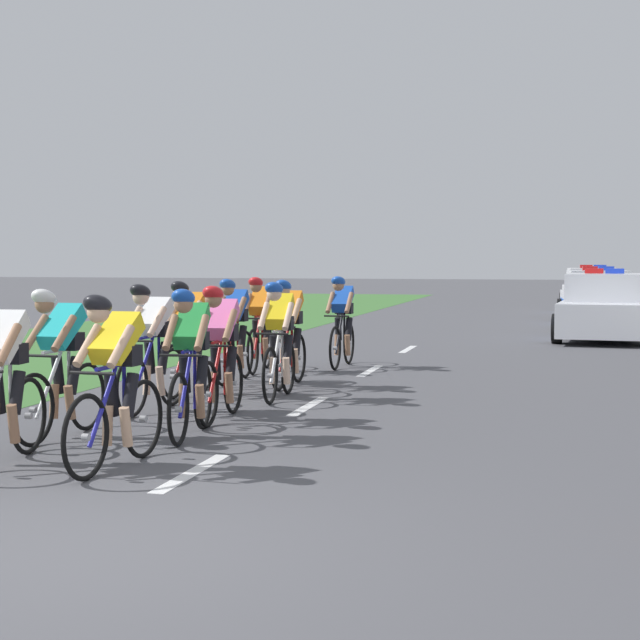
# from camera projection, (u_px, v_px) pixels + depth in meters

# --- Properties ---
(ground_plane) EXTENTS (160.00, 160.00, 0.00)m
(ground_plane) POSITION_uv_depth(u_px,v_px,m) (62.00, 547.00, 6.43)
(ground_plane) COLOR #4C4C51
(grass_verge) EXTENTS (7.00, 60.00, 0.01)m
(grass_verge) POSITION_uv_depth(u_px,v_px,m) (88.00, 343.00, 21.63)
(grass_verge) COLOR #3D7033
(grass_verge) RESTS_ON ground
(lane_markings_centre) EXTENTS (0.14, 17.60, 0.01)m
(lane_markings_centre) POSITION_uv_depth(u_px,v_px,m) (309.00, 406.00, 12.53)
(lane_markings_centre) COLOR white
(lane_markings_centre) RESTS_ON ground
(cyclist_lead) EXTENTS (0.44, 1.72, 1.56)m
(cyclist_lead) POSITION_uv_depth(u_px,v_px,m) (1.00, 377.00, 8.91)
(cyclist_lead) COLOR black
(cyclist_lead) RESTS_ON ground
(cyclist_second) EXTENTS (0.44, 1.72, 1.56)m
(cyclist_second) POSITION_uv_depth(u_px,v_px,m) (114.00, 379.00, 8.75)
(cyclist_second) COLOR black
(cyclist_second) RESTS_ON ground
(cyclist_third) EXTENTS (0.44, 1.72, 1.56)m
(cyclist_third) POSITION_uv_depth(u_px,v_px,m) (60.00, 362.00, 10.24)
(cyclist_third) COLOR black
(cyclist_third) RESTS_ON ground
(cyclist_fourth) EXTENTS (0.45, 1.72, 1.56)m
(cyclist_fourth) POSITION_uv_depth(u_px,v_px,m) (190.00, 361.00, 10.29)
(cyclist_fourth) COLOR black
(cyclist_fourth) RESTS_ON ground
(cyclist_fifth) EXTENTS (0.45, 1.72, 1.56)m
(cyclist_fifth) POSITION_uv_depth(u_px,v_px,m) (152.00, 346.00, 12.02)
(cyclist_fifth) COLOR black
(cyclist_fifth) RESTS_ON ground
(cyclist_sixth) EXTENTS (0.43, 1.72, 1.56)m
(cyclist_sixth) POSITION_uv_depth(u_px,v_px,m) (220.00, 351.00, 11.38)
(cyclist_sixth) COLOR black
(cyclist_sixth) RESTS_ON ground
(cyclist_seventh) EXTENTS (0.44, 1.72, 1.56)m
(cyclist_seventh) POSITION_uv_depth(u_px,v_px,m) (189.00, 336.00, 13.55)
(cyclist_seventh) COLOR black
(cyclist_seventh) RESTS_ON ground
(cyclist_eighth) EXTENTS (0.43, 1.72, 1.56)m
(cyclist_eighth) POSITION_uv_depth(u_px,v_px,m) (279.00, 339.00, 13.09)
(cyclist_eighth) COLOR black
(cyclist_eighth) RESTS_ON ground
(cyclist_ninth) EXTENTS (0.42, 1.72, 1.56)m
(cyclist_ninth) POSITION_uv_depth(u_px,v_px,m) (234.00, 329.00, 14.92)
(cyclist_ninth) COLOR black
(cyclist_ninth) RESTS_ON ground
(cyclist_tenth) EXTENTS (0.42, 1.72, 1.56)m
(cyclist_tenth) POSITION_uv_depth(u_px,v_px,m) (288.00, 332.00, 14.35)
(cyclist_tenth) COLOR black
(cyclist_tenth) RESTS_ON ground
(cyclist_eleventh) EXTENTS (0.44, 1.72, 1.56)m
(cyclist_eleventh) POSITION_uv_depth(u_px,v_px,m) (260.00, 323.00, 16.28)
(cyclist_eleventh) COLOR black
(cyclist_eleventh) RESTS_ON ground
(cyclist_twelfth) EXTENTS (0.42, 1.72, 1.56)m
(cyclist_twelfth) POSITION_uv_depth(u_px,v_px,m) (342.00, 320.00, 16.93)
(cyclist_twelfth) COLOR black
(cyclist_twelfth) RESTS_ON ground
(police_car_nearest) EXTENTS (2.26, 4.53, 1.59)m
(police_car_nearest) POSITION_uv_depth(u_px,v_px,m) (604.00, 309.00, 22.60)
(police_car_nearest) COLOR silver
(police_car_nearest) RESTS_ON ground
(police_car_second) EXTENTS (2.21, 4.50, 1.59)m
(police_car_second) POSITION_uv_depth(u_px,v_px,m) (597.00, 299.00, 27.98)
(police_car_second) COLOR silver
(police_car_second) RESTS_ON ground
(police_car_third) EXTENTS (2.17, 4.49, 1.59)m
(police_car_third) POSITION_uv_depth(u_px,v_px,m) (592.00, 292.00, 33.70)
(police_car_third) COLOR white
(police_car_third) RESTS_ON ground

